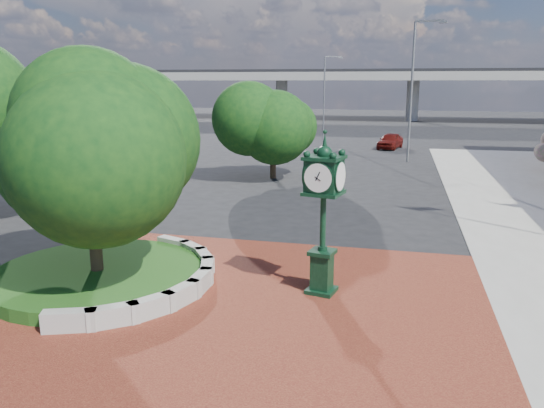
{
  "coord_description": "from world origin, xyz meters",
  "views": [
    {
      "loc": [
        3.42,
        -13.09,
        5.78
      ],
      "look_at": [
        -0.09,
        1.5,
        2.3
      ],
      "focal_mm": 35.0,
      "sensor_mm": 36.0,
      "label": 1
    }
  ],
  "objects_px": {
    "parked_car": "(390,141)",
    "street_lamp_far": "(326,92)",
    "post_clock": "(323,208)",
    "street_lamp_near": "(415,81)"
  },
  "relations": [
    {
      "from": "street_lamp_far",
      "to": "post_clock",
      "type": "bearing_deg",
      "value": -82.2
    },
    {
      "from": "street_lamp_near",
      "to": "parked_car",
      "type": "bearing_deg",
      "value": 101.99
    },
    {
      "from": "parked_car",
      "to": "street_lamp_near",
      "type": "bearing_deg",
      "value": -64.57
    },
    {
      "from": "street_lamp_near",
      "to": "post_clock",
      "type": "bearing_deg",
      "value": -96.1
    },
    {
      "from": "post_clock",
      "to": "parked_car",
      "type": "height_order",
      "value": "post_clock"
    },
    {
      "from": "parked_car",
      "to": "street_lamp_far",
      "type": "relative_size",
      "value": 0.49
    },
    {
      "from": "post_clock",
      "to": "street_lamp_near",
      "type": "distance_m",
      "value": 26.37
    },
    {
      "from": "street_lamp_near",
      "to": "street_lamp_far",
      "type": "xyz_separation_m",
      "value": [
        -8.09,
        12.82,
        -1.02
      ]
    },
    {
      "from": "post_clock",
      "to": "street_lamp_far",
      "type": "bearing_deg",
      "value": 97.8
    },
    {
      "from": "post_clock",
      "to": "street_lamp_near",
      "type": "bearing_deg",
      "value": 83.9
    }
  ]
}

